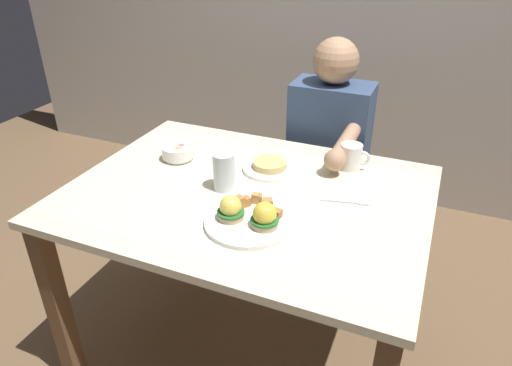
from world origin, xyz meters
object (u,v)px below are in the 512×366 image
coffee_mug (352,156)px  side_plate (270,167)px  dining_table (247,218)px  eggs_benedict_plate (249,216)px  diner_person (328,151)px  fork (348,202)px  water_glass_near (224,173)px  fruit_bowl (178,152)px

coffee_mug → side_plate: 0.30m
dining_table → coffee_mug: 0.45m
dining_table → coffee_mug: (0.28, 0.31, 0.16)m
eggs_benedict_plate → diner_person: 0.79m
dining_table → coffee_mug: bearing=47.1°
dining_table → eggs_benedict_plate: 0.24m
dining_table → fork: bearing=10.7°
eggs_benedict_plate → diner_person: (0.04, 0.78, -0.12)m
side_plate → diner_person: bearing=75.5°
coffee_mug → dining_table: bearing=-132.9°
eggs_benedict_plate → water_glass_near: 0.23m
eggs_benedict_plate → fruit_bowl: 0.52m
eggs_benedict_plate → fruit_bowl: bearing=145.1°
eggs_benedict_plate → water_glass_near: (-0.16, 0.16, 0.03)m
eggs_benedict_plate → water_glass_near: water_glass_near is taller
dining_table → water_glass_near: (-0.08, -0.01, 0.17)m
fruit_bowl → side_plate: (0.36, 0.05, -0.02)m
fruit_bowl → side_plate: fruit_bowl is taller
dining_table → diner_person: diner_person is taller
fork → water_glass_near: water_glass_near is taller
eggs_benedict_plate → water_glass_near: bearing=134.9°
dining_table → water_glass_near: 0.18m
fork → side_plate: side_plate is taller
fruit_bowl → water_glass_near: (0.26, -0.13, 0.03)m
fruit_bowl → water_glass_near: 0.30m
eggs_benedict_plate → fork: (0.25, 0.24, -0.02)m
fruit_bowl → fork: size_ratio=0.77×
water_glass_near → diner_person: (0.20, 0.61, -0.15)m
dining_table → fruit_bowl: size_ratio=10.00×
fruit_bowl → diner_person: size_ratio=0.11×
coffee_mug → side_plate: bearing=-154.2°
fruit_bowl → diner_person: 0.68m
eggs_benedict_plate → fork: bearing=43.9°
eggs_benedict_plate → fruit_bowl: size_ratio=2.25×
fork → water_glass_near: bearing=-169.8°
eggs_benedict_plate → coffee_mug: bearing=67.5°
dining_table → fruit_bowl: bearing=160.3°
dining_table → eggs_benedict_plate: bearing=-64.1°
dining_table → fork: (0.33, 0.06, 0.11)m
coffee_mug → diner_person: diner_person is taller
coffee_mug → water_glass_near: (-0.36, -0.32, 0.01)m
fork → side_plate: size_ratio=0.77×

